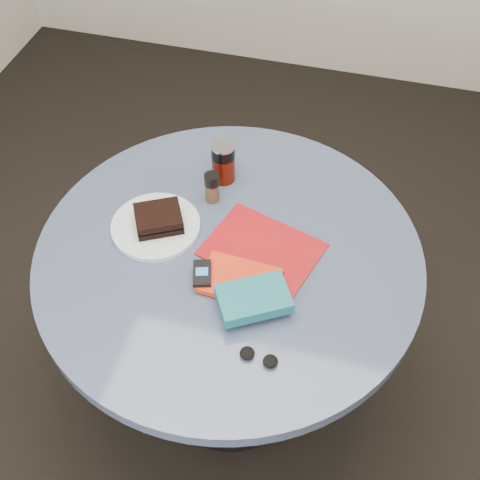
% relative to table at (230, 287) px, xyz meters
% --- Properties ---
extents(ground, '(4.00, 4.00, 0.00)m').
position_rel_table_xyz_m(ground, '(0.00, 0.00, -0.59)').
color(ground, black).
rests_on(ground, ground).
extents(table, '(1.00, 1.00, 0.75)m').
position_rel_table_xyz_m(table, '(0.00, 0.00, 0.00)').
color(table, black).
rests_on(table, ground).
extents(plate, '(0.27, 0.27, 0.02)m').
position_rel_table_xyz_m(plate, '(-0.21, 0.02, 0.17)').
color(plate, silver).
rests_on(plate, table).
extents(sandwich, '(0.15, 0.15, 0.04)m').
position_rel_table_xyz_m(sandwich, '(-0.20, 0.03, 0.20)').
color(sandwich, black).
rests_on(sandwich, plate).
extents(soda_can, '(0.08, 0.08, 0.12)m').
position_rel_table_xyz_m(soda_can, '(-0.09, 0.25, 0.23)').
color(soda_can, '#581004').
rests_on(soda_can, table).
extents(pepper_grinder, '(0.04, 0.04, 0.09)m').
position_rel_table_xyz_m(pepper_grinder, '(-0.09, 0.16, 0.21)').
color(pepper_grinder, '#4D3621').
rests_on(pepper_grinder, table).
extents(magazine, '(0.33, 0.28, 0.01)m').
position_rel_table_xyz_m(magazine, '(0.08, 0.02, 0.17)').
color(magazine, maroon).
rests_on(magazine, table).
extents(red_book, '(0.20, 0.14, 0.02)m').
position_rel_table_xyz_m(red_book, '(0.05, -0.10, 0.18)').
color(red_book, red).
rests_on(red_book, magazine).
extents(novel, '(0.20, 0.18, 0.03)m').
position_rel_table_xyz_m(novel, '(0.10, -0.16, 0.20)').
color(novel, '#165E6B').
rests_on(novel, red_book).
extents(mp3_player, '(0.06, 0.09, 0.01)m').
position_rel_table_xyz_m(mp3_player, '(-0.04, -0.11, 0.19)').
color(mp3_player, black).
rests_on(mp3_player, red_book).
extents(headphones, '(0.09, 0.04, 0.02)m').
position_rel_table_xyz_m(headphones, '(0.15, -0.29, 0.17)').
color(headphones, black).
rests_on(headphones, table).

